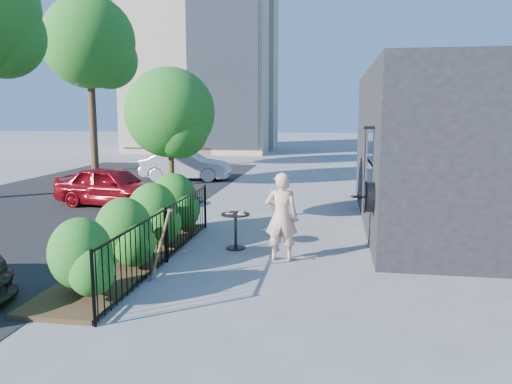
% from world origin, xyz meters
% --- Properties ---
extents(ground, '(120.00, 120.00, 0.00)m').
position_xyz_m(ground, '(0.00, 0.00, 0.00)').
color(ground, gray).
rests_on(ground, ground).
extents(shop_building, '(6.22, 9.00, 4.00)m').
position_xyz_m(shop_building, '(5.50, 4.50, 2.00)').
color(shop_building, black).
rests_on(shop_building, ground).
extents(fence, '(0.05, 6.05, 1.10)m').
position_xyz_m(fence, '(-1.50, 0.00, 0.56)').
color(fence, black).
rests_on(fence, ground).
extents(planting_bed, '(1.30, 6.00, 0.08)m').
position_xyz_m(planting_bed, '(-2.20, 0.00, 0.04)').
color(planting_bed, '#382616').
rests_on(planting_bed, ground).
extents(shrubs, '(1.10, 5.60, 1.24)m').
position_xyz_m(shrubs, '(-2.10, 0.10, 0.70)').
color(shrubs, '#16611C').
rests_on(shrubs, ground).
extents(patio_tree, '(2.20, 2.20, 3.94)m').
position_xyz_m(patio_tree, '(-2.24, 2.76, 2.76)').
color(patio_tree, '#3F2B19').
rests_on(patio_tree, ground).
extents(street, '(9.00, 30.00, 0.01)m').
position_xyz_m(street, '(-7.00, 3.00, 0.00)').
color(street, black).
rests_on(street, ground).
extents(street_tree_far, '(4.40, 4.40, 8.28)m').
position_xyz_m(street_tree_far, '(-9.94, 13.96, 5.92)').
color(street_tree_far, '#3F2B19').
rests_on(street_tree_far, ground).
extents(cafe_table, '(0.61, 0.61, 0.82)m').
position_xyz_m(cafe_table, '(-0.35, 1.18, 0.53)').
color(cafe_table, black).
rests_on(cafe_table, ground).
extents(woman, '(0.65, 0.44, 1.76)m').
position_xyz_m(woman, '(0.70, 0.51, 0.88)').
color(woman, '#D3A788').
rests_on(woman, ground).
extents(shovel, '(0.45, 0.17, 1.32)m').
position_xyz_m(shovel, '(-1.25, -1.06, 0.58)').
color(shovel, brown).
rests_on(shovel, ground).
extents(car_red, '(3.86, 2.07, 1.25)m').
position_xyz_m(car_red, '(-5.09, 5.39, 0.62)').
color(car_red, maroon).
rests_on(car_red, ground).
extents(car_silver, '(3.86, 1.52, 1.25)m').
position_xyz_m(car_silver, '(-4.57, 11.47, 0.62)').
color(car_silver, '#B8B8BD').
rests_on(car_silver, ground).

